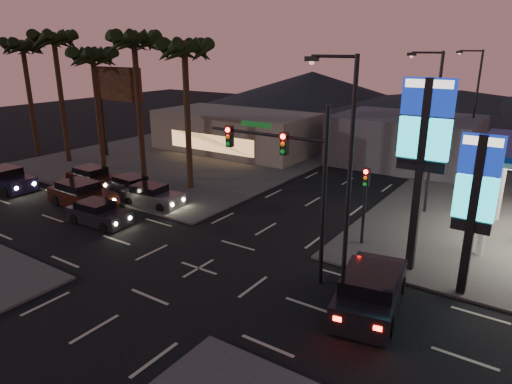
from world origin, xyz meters
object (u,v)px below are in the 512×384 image
Objects in this scene: car_lane_a_rear at (6,180)px; suv_station at (370,290)px; car_lane_a_front at (98,213)px; traffic_signal_mast at (289,166)px; car_lane_b_front at (152,196)px; pylon_sign_tall at (424,139)px; car_lane_b_rear at (93,178)px; car_lane_a_mid at (81,195)px; car_lane_b_mid at (133,187)px; pylon_sign_short at (476,192)px.

suv_station is (28.49, -0.48, 0.06)m from car_lane_a_rear.
car_lane_a_front is 17.03m from suv_station.
traffic_signal_mast is 13.61m from car_lane_b_front.
suv_station reaches higher than car_lane_a_front.
car_lane_b_front is at bearing 165.19° from traffic_signal_mast.
car_lane_b_rear is at bearing 179.11° from pylon_sign_tall.
car_lane_a_mid is 3.61m from car_lane_b_mid.
car_lane_b_mid is at bearing 71.23° from car_lane_a_mid.
car_lane_a_mid is (-21.00, -2.94, -5.63)m from pylon_sign_tall.
car_lane_a_mid reaches higher than car_lane_b_rear.
car_lane_b_mid is (-2.70, 0.71, -0.01)m from car_lane_b_front.
car_lane_b_mid is at bearing 166.28° from suv_station.
car_lane_b_front is at bearing 16.91° from car_lane_a_rear.
car_lane_b_mid is (1.16, 3.42, -0.12)m from car_lane_a_mid.
pylon_sign_short is 1.57× the size of car_lane_b_front.
car_lane_b_mid reaches higher than car_lane_a_front.
pylon_sign_short is 7.69m from traffic_signal_mast.
car_lane_a_front is 0.76× the size of suv_station.
car_lane_b_rear is at bearing 133.73° from car_lane_a_mid.
car_lane_b_rear is at bearing 168.94° from suv_station.
pylon_sign_tall reaches higher than car_lane_a_mid.
car_lane_a_front is at bearing -63.40° from car_lane_b_mid.
car_lane_a_mid is at bearing 158.26° from car_lane_a_front.
car_lane_b_mid is at bearing 165.20° from traffic_signal_mast.
car_lane_a_mid reaches higher than car_lane_a_front.
car_lane_a_front is 0.93× the size of car_lane_b_rear.
pylon_sign_tall reaches higher than car_lane_a_front.
suv_station reaches higher than car_lane_b_mid.
car_lane_b_front is 17.24m from suv_station.
car_lane_b_front is 7.06m from car_lane_b_rear.
suv_station is at bearing -13.56° from car_lane_b_front.
car_lane_a_rear is 28.49m from suv_station.
car_lane_a_mid reaches higher than car_lane_b_mid.
car_lane_a_front is 3.87m from car_lane_a_mid.
car_lane_b_front is at bearing 86.22° from car_lane_a_front.
pylon_sign_tall reaches higher than pylon_sign_short.
pylon_sign_tall is at bearing 14.09° from car_lane_a_front.
car_lane_a_rear is (-11.46, 0.57, 0.14)m from car_lane_a_front.
car_lane_b_front is at bearing 35.01° from car_lane_a_mid.
suv_station is at bearing -95.06° from pylon_sign_tall.
pylon_sign_tall is 1.76× the size of car_lane_a_mid.
pylon_sign_short is 1.37× the size of car_lane_a_mid.
pylon_sign_tall reaches higher than car_lane_b_front.
suv_station is at bearing 0.32° from car_lane_a_front.
pylon_sign_short is 5.81m from suv_station.
pylon_sign_short is 31.73m from car_lane_a_rear.
car_lane_b_front is (-12.39, 3.28, -4.57)m from traffic_signal_mast.
car_lane_b_front reaches higher than car_lane_b_mid.
car_lane_a_front is (-12.67, -0.86, -4.60)m from traffic_signal_mast.
car_lane_b_mid is 4.33m from car_lane_b_rear.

